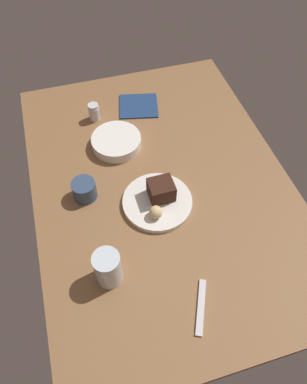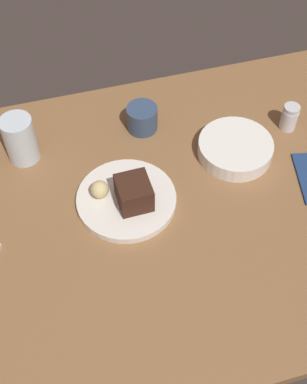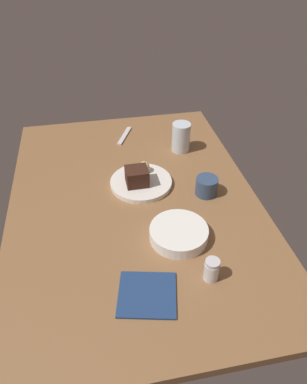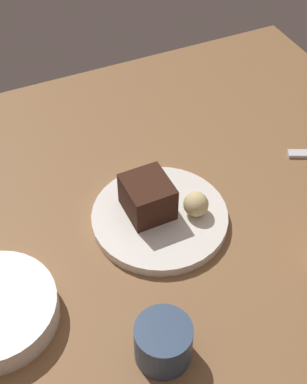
{
  "view_description": "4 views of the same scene",
  "coord_description": "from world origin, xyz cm",
  "px_view_note": "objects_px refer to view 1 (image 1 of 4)",
  "views": [
    {
      "loc": [
        68.97,
        -22.83,
        97.35
      ],
      "look_at": [
        7.3,
        -4.8,
        8.7
      ],
      "focal_mm": 33.4,
      "sensor_mm": 36.0,
      "label": 1
    },
    {
      "loc": [
        20.88,
        63.58,
        95.54
      ],
      "look_at": [
        2.1,
        -2.47,
        6.07
      ],
      "focal_mm": 48.32,
      "sensor_mm": 36.0,
      "label": 2
    },
    {
      "loc": [
        -91.81,
        11.1,
        81.33
      ],
      "look_at": [
        0.37,
        -6.81,
        5.01
      ],
      "focal_mm": 33.04,
      "sensor_mm": 36.0,
      "label": 3
    },
    {
      "loc": [
        -16.25,
        -54.77,
        69.36
      ],
      "look_at": [
        7.45,
        -2.46,
        8.9
      ],
      "focal_mm": 49.71,
      "sensor_mm": 36.0,
      "label": 4
    }
  ],
  "objects_px": {
    "bread_roll": "(156,212)",
    "dessert_plate": "(157,202)",
    "side_bowl": "(116,142)",
    "coffee_cup": "(84,190)",
    "folded_napkin": "(139,106)",
    "chocolate_cake_slice": "(161,190)",
    "water_glass": "(108,268)",
    "salt_shaker": "(94,112)",
    "dessert_spoon": "(201,307)"
  },
  "relations": [
    {
      "from": "bread_roll",
      "to": "dessert_plate",
      "type": "bearing_deg",
      "value": 158.64
    },
    {
      "from": "bread_roll",
      "to": "side_bowl",
      "type": "height_order",
      "value": "bread_roll"
    },
    {
      "from": "coffee_cup",
      "to": "folded_napkin",
      "type": "height_order",
      "value": "coffee_cup"
    },
    {
      "from": "folded_napkin",
      "to": "chocolate_cake_slice",
      "type": "bearing_deg",
      "value": -5.71
    },
    {
      "from": "folded_napkin",
      "to": "water_glass",
      "type": "bearing_deg",
      "value": -21.28
    },
    {
      "from": "side_bowl",
      "to": "coffee_cup",
      "type": "height_order",
      "value": "coffee_cup"
    },
    {
      "from": "folded_napkin",
      "to": "salt_shaker",
      "type": "bearing_deg",
      "value": -83.05
    },
    {
      "from": "bread_roll",
      "to": "water_glass",
      "type": "height_order",
      "value": "water_glass"
    },
    {
      "from": "chocolate_cake_slice",
      "to": "salt_shaker",
      "type": "xyz_separation_m",
      "value": [
        -0.43,
        -0.13,
        -0.01
      ]
    },
    {
      "from": "dessert_plate",
      "to": "water_glass",
      "type": "relative_size",
      "value": 1.88
    },
    {
      "from": "side_bowl",
      "to": "dessert_spoon",
      "type": "relative_size",
      "value": 1.18
    },
    {
      "from": "bread_roll",
      "to": "folded_napkin",
      "type": "xyz_separation_m",
      "value": [
        -0.52,
        0.08,
        -0.03
      ]
    },
    {
      "from": "water_glass",
      "to": "coffee_cup",
      "type": "distance_m",
      "value": 0.3
    },
    {
      "from": "bread_roll",
      "to": "dessert_spoon",
      "type": "xyz_separation_m",
      "value": [
        0.3,
        0.04,
        -0.03
      ]
    },
    {
      "from": "dessert_plate",
      "to": "dessert_spoon",
      "type": "distance_m",
      "value": 0.35
    },
    {
      "from": "coffee_cup",
      "to": "dessert_spoon",
      "type": "relative_size",
      "value": 0.51
    },
    {
      "from": "chocolate_cake_slice",
      "to": "salt_shaker",
      "type": "distance_m",
      "value": 0.45
    },
    {
      "from": "water_glass",
      "to": "folded_napkin",
      "type": "height_order",
      "value": "water_glass"
    },
    {
      "from": "side_bowl",
      "to": "folded_napkin",
      "type": "bearing_deg",
      "value": 144.52
    },
    {
      "from": "chocolate_cake_slice",
      "to": "dessert_spoon",
      "type": "height_order",
      "value": "chocolate_cake_slice"
    },
    {
      "from": "side_bowl",
      "to": "salt_shaker",
      "type": "bearing_deg",
      "value": -163.01
    },
    {
      "from": "water_glass",
      "to": "folded_napkin",
      "type": "distance_m",
      "value": 0.72
    },
    {
      "from": "dessert_plate",
      "to": "folded_napkin",
      "type": "xyz_separation_m",
      "value": [
        -0.46,
        0.06,
        -0.01
      ]
    },
    {
      "from": "bread_roll",
      "to": "coffee_cup",
      "type": "distance_m",
      "value": 0.24
    },
    {
      "from": "salt_shaker",
      "to": "folded_napkin",
      "type": "bearing_deg",
      "value": 96.95
    },
    {
      "from": "salt_shaker",
      "to": "dessert_plate",
      "type": "bearing_deg",
      "value": 14.74
    },
    {
      "from": "water_glass",
      "to": "dessert_spoon",
      "type": "height_order",
      "value": "water_glass"
    },
    {
      "from": "bread_roll",
      "to": "folded_napkin",
      "type": "distance_m",
      "value": 0.53
    },
    {
      "from": "bread_roll",
      "to": "coffee_cup",
      "type": "xyz_separation_m",
      "value": [
        -0.15,
        -0.19,
        -0.01
      ]
    },
    {
      "from": "dessert_spoon",
      "to": "folded_napkin",
      "type": "distance_m",
      "value": 0.82
    },
    {
      "from": "dessert_plate",
      "to": "chocolate_cake_slice",
      "type": "bearing_deg",
      "value": 130.65
    },
    {
      "from": "water_glass",
      "to": "folded_napkin",
      "type": "bearing_deg",
      "value": 158.72
    },
    {
      "from": "side_bowl",
      "to": "coffee_cup",
      "type": "distance_m",
      "value": 0.24
    },
    {
      "from": "coffee_cup",
      "to": "chocolate_cake_slice",
      "type": "bearing_deg",
      "value": 70.83
    },
    {
      "from": "chocolate_cake_slice",
      "to": "salt_shaker",
      "type": "height_order",
      "value": "chocolate_cake_slice"
    },
    {
      "from": "dessert_plate",
      "to": "dessert_spoon",
      "type": "bearing_deg",
      "value": 2.5
    },
    {
      "from": "folded_napkin",
      "to": "dessert_spoon",
      "type": "bearing_deg",
      "value": -3.24
    },
    {
      "from": "water_glass",
      "to": "side_bowl",
      "type": "xyz_separation_m",
      "value": [
        -0.48,
        0.13,
        -0.04
      ]
    },
    {
      "from": "salt_shaker",
      "to": "folded_napkin",
      "type": "relative_size",
      "value": 0.46
    },
    {
      "from": "chocolate_cake_slice",
      "to": "folded_napkin",
      "type": "bearing_deg",
      "value": 174.29
    },
    {
      "from": "side_bowl",
      "to": "water_glass",
      "type": "bearing_deg",
      "value": -15.02
    },
    {
      "from": "water_glass",
      "to": "dessert_plate",
      "type": "bearing_deg",
      "value": 135.41
    },
    {
      "from": "dessert_plate",
      "to": "side_bowl",
      "type": "height_order",
      "value": "side_bowl"
    },
    {
      "from": "water_glass",
      "to": "folded_napkin",
      "type": "relative_size",
      "value": 0.79
    },
    {
      "from": "dessert_plate",
      "to": "bread_roll",
      "type": "bearing_deg",
      "value": -21.36
    },
    {
      "from": "bread_roll",
      "to": "side_bowl",
      "type": "xyz_separation_m",
      "value": [
        -0.34,
        -0.05,
        -0.02
      ]
    },
    {
      "from": "chocolate_cake_slice",
      "to": "bread_roll",
      "type": "height_order",
      "value": "chocolate_cake_slice"
    },
    {
      "from": "dessert_plate",
      "to": "salt_shaker",
      "type": "xyz_separation_m",
      "value": [
        -0.44,
        -0.12,
        0.03
      ]
    },
    {
      "from": "chocolate_cake_slice",
      "to": "bread_roll",
      "type": "relative_size",
      "value": 1.89
    },
    {
      "from": "dessert_plate",
      "to": "chocolate_cake_slice",
      "type": "height_order",
      "value": "chocolate_cake_slice"
    }
  ]
}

